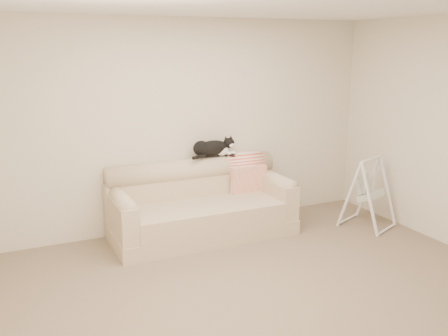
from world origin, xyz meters
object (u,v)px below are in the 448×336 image
remote_b (228,155)px  tuxedo_cat (213,148)px  sofa (200,207)px  remote_a (212,156)px  baby_swing (368,192)px

remote_b → tuxedo_cat: bearing=172.4°
remote_b → tuxedo_cat: 0.23m
sofa → remote_a: (0.27, 0.25, 0.56)m
sofa → remote_b: bearing=24.4°
remote_a → tuxedo_cat: tuxedo_cat is taller
remote_b → sofa: bearing=-155.6°
remote_a → tuxedo_cat: 0.11m
baby_swing → sofa: bearing=163.0°
remote_a → sofa: bearing=-137.2°
sofa → remote_a: 0.67m
tuxedo_cat → baby_swing: 2.06m
remote_b → tuxedo_cat: tuxedo_cat is taller
remote_a → remote_b: 0.21m
sofa → baby_swing: bearing=-17.0°
sofa → baby_swing: size_ratio=2.43×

